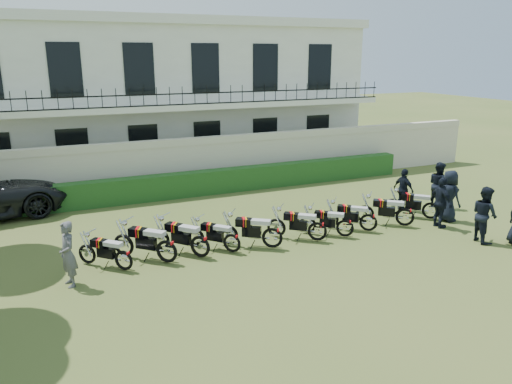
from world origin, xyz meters
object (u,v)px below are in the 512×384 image
Objects in this scene: motorcycle_5 at (318,227)px; motorcycle_6 at (345,224)px; officer_1 at (484,214)px; motorcycle_0 at (123,255)px; motorcycle_7 at (369,218)px; motorcycle_8 at (405,213)px; officer_2 at (441,203)px; motorcycle_1 at (167,246)px; officer_5 at (404,190)px; motorcycle_3 at (232,239)px; motorcycle_4 at (272,233)px; motorcycle_2 at (200,241)px; motorcycle_9 at (431,206)px; inspector at (68,254)px; officer_3 at (449,196)px; officer_4 at (439,185)px.

motorcycle_6 is at bearing -53.13° from motorcycle_5.
motorcycle_0 is at bearing 89.83° from officer_1.
motorcycle_0 is 7.97m from motorcycle_7.
officer_1 reaches higher than motorcycle_8.
officer_2 is at bearing -57.74° from motorcycle_6.
officer_1 is at bearing -59.56° from motorcycle_1.
motorcycle_5 is 0.98× the size of officer_5.
motorcycle_6 is 4.00m from officer_5.
motorcycle_0 reaches higher than motorcycle_3.
motorcycle_2 is at bearing 119.72° from motorcycle_4.
inspector reaches higher than motorcycle_9.
officer_3 is at bearing -44.76° from motorcycle_3.
officer_2 is (-0.27, 1.57, -0.02)m from officer_1.
motorcycle_9 is (10.78, 0.07, 0.03)m from motorcycle_0.
motorcycle_9 reaches higher than motorcycle_0.
motorcycle_2 is 9.06m from officer_3.
motorcycle_6 is 0.78× the size of officer_3.
motorcycle_0 is 0.85× the size of motorcycle_5.
officer_3 is at bearing -50.50° from motorcycle_6.
motorcycle_8 is 1.10× the size of motorcycle_9.
motorcycle_6 is 0.96× the size of motorcycle_7.
motorcycle_6 is 3.55m from officer_2.
motorcycle_7 reaches higher than motorcycle_3.
officer_3 is (1.80, -0.09, 0.42)m from motorcycle_8.
motorcycle_1 is at bearing 126.49° from motorcycle_5.
motorcycle_6 is 0.81× the size of officer_4.
motorcycle_3 is 9.07m from officer_4.
motorcycle_9 is at bearing -18.09° from officer_2.
motorcycle_1 reaches higher than motorcycle_6.
officer_3 is at bearing -81.48° from motorcycle_9.
motorcycle_9 is 2.37m from officer_1.
motorcycle_5 is 5.22m from officer_1.
motorcycle_2 is 10.03m from officer_4.
officer_3 reaches higher than motorcycle_0.
motorcycle_4 is 0.98× the size of officer_2.
inspector reaches higher than motorcycle_4.
motorcycle_2 is (0.98, 0.01, -0.01)m from motorcycle_1.
motorcycle_0 is at bearing 103.05° from officer_4.
inspector is (-8.38, -0.12, 0.41)m from motorcycle_6.
motorcycle_3 is 0.96× the size of motorcycle_6.
officer_4 is at bearing -45.12° from motorcycle_4.
motorcycle_5 is (1.57, -0.02, -0.02)m from motorcycle_4.
motorcycle_7 is 1.04× the size of motorcycle_9.
motorcycle_8 is at bearing -50.65° from motorcycle_5.
motorcycle_0 is at bearing 135.25° from motorcycle_1.
motorcycle_6 is at bearing 87.12° from officer_2.
officer_5 is at bearing -41.08° from motorcycle_4.
motorcycle_2 is at bearing 104.08° from officer_4.
motorcycle_6 is 0.82× the size of officer_2.
motorcycle_5 is 1.09× the size of motorcycle_6.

